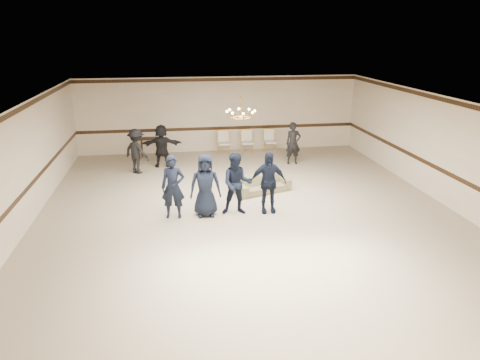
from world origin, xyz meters
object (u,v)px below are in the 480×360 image
object	(u,v)px
adult_mid	(162,146)
adult_left	(137,151)
boy_a	(173,187)
boy_b	(205,185)
console_table	(152,147)
banquet_chair_mid	(247,142)
adult_right	(293,143)
banquet_chair_left	(224,143)
chandelier	(241,107)
settee	(263,184)
boy_d	(268,182)
boy_c	(237,184)
banquet_chair_right	(270,141)

from	to	relation	value
adult_mid	adult_left	bearing A→B (deg)	40.69
boy_a	boy_b	bearing A→B (deg)	7.12
adult_mid	console_table	world-z (taller)	adult_mid
boy_b	banquet_chair_mid	bearing A→B (deg)	71.31
banquet_chair_mid	console_table	bearing A→B (deg)	178.88
adult_left	boy_b	bearing A→B (deg)	156.11
boy_a	console_table	xyz separation A→B (m)	(-0.78, 6.74, -0.50)
boy_b	banquet_chair_mid	xyz separation A→B (m)	(2.32, 6.54, -0.40)
adult_mid	adult_right	distance (m)	5.12
boy_b	adult_right	size ratio (longest dim) A/B	1.09
boy_a	banquet_chair_left	bearing A→B (deg)	78.39
chandelier	adult_left	xyz separation A→B (m)	(-3.37, 3.17, -2.04)
boy_a	chandelier	bearing A→B (deg)	38.40
adult_mid	banquet_chair_mid	world-z (taller)	adult_mid
adult_right	boy_b	bearing A→B (deg)	-129.84
chandelier	boy_b	distance (m)	2.65
settee	adult_mid	world-z (taller)	adult_mid
chandelier	boy_d	world-z (taller)	chandelier
boy_d	banquet_chair_mid	xyz separation A→B (m)	(0.52, 6.54, -0.40)
boy_d	console_table	size ratio (longest dim) A/B	1.88
boy_c	adult_right	bearing A→B (deg)	65.28
chandelier	settee	xyz separation A→B (m)	(0.78, 0.41, -2.61)
adult_mid	boy_b	bearing A→B (deg)	106.48
boy_d	adult_right	distance (m)	5.18
chandelier	adult_right	xyz separation A→B (m)	(2.63, 3.47, -2.04)
boy_a	boy_d	size ratio (longest dim) A/B	1.00
boy_a	adult_right	size ratio (longest dim) A/B	1.09
boy_d	adult_right	world-z (taller)	boy_d
adult_right	banquet_chair_mid	size ratio (longest dim) A/B	1.64
boy_b	console_table	bearing A→B (deg)	104.82
boy_c	adult_mid	xyz separation A→B (m)	(-2.15, 5.16, -0.07)
adult_left	banquet_chair_left	distance (m)	4.06
settee	console_table	distance (m)	6.25
boy_b	boy_a	bearing A→B (deg)	-179.18
boy_c	banquet_chair_mid	distance (m)	6.71
boy_a	banquet_chair_right	xyz separation A→B (m)	(4.22, 6.54, -0.40)
adult_right	banquet_chair_right	size ratio (longest dim) A/B	1.64
boy_b	adult_mid	world-z (taller)	boy_b
boy_a	banquet_chair_right	size ratio (longest dim) A/B	1.78
adult_left	console_table	bearing A→B (deg)	-61.37
settee	banquet_chair_right	bearing A→B (deg)	54.45
boy_c	adult_left	bearing A→B (deg)	131.45
boy_c	adult_right	size ratio (longest dim) A/B	1.09
banquet_chair_right	console_table	size ratio (longest dim) A/B	1.06
adult_mid	banquet_chair_mid	distance (m)	3.85
banquet_chair_right	adult_mid	bearing A→B (deg)	-164.89
boy_d	banquet_chair_left	size ratio (longest dim) A/B	1.78
boy_a	boy_c	bearing A→B (deg)	7.12
boy_a	adult_right	distance (m)	6.72
adult_left	adult_mid	size ratio (longest dim) A/B	1.00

